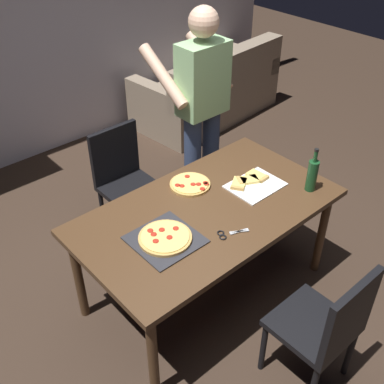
{
  "coord_description": "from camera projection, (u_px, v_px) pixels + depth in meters",
  "views": [
    {
      "loc": [
        -1.64,
        -1.7,
        2.61
      ],
      "look_at": [
        0.0,
        0.15,
        0.8
      ],
      "focal_mm": 44.16,
      "sensor_mm": 36.0,
      "label": 1
    }
  ],
  "objects": [
    {
      "name": "ground_plane",
      "position": [
        206.0,
        289.0,
        3.45
      ],
      "size": [
        12.0,
        12.0,
        0.0
      ],
      "primitive_type": "plane",
      "color": "#38281E"
    },
    {
      "name": "back_wall",
      "position": [
        9.0,
        16.0,
        4.19
      ],
      "size": [
        6.4,
        0.1,
        2.8
      ],
      "primitive_type": "cube",
      "color": "#BCB7C6",
      "rests_on": "ground_plane"
    },
    {
      "name": "dining_table",
      "position": [
        207.0,
        217.0,
        3.04
      ],
      "size": [
        1.7,
        0.95,
        0.75
      ],
      "color": "#4C331E",
      "rests_on": "ground_plane"
    },
    {
      "name": "chair_near_camera",
      "position": [
        327.0,
        325.0,
        2.56
      ],
      "size": [
        0.42,
        0.42,
        0.9
      ],
      "color": "black",
      "rests_on": "ground_plane"
    },
    {
      "name": "chair_far_side",
      "position": [
        124.0,
        176.0,
        3.72
      ],
      "size": [
        0.42,
        0.42,
        0.9
      ],
      "color": "black",
      "rests_on": "ground_plane"
    },
    {
      "name": "couch",
      "position": [
        210.0,
        93.0,
        5.49
      ],
      "size": [
        1.77,
        1.0,
        0.85
      ],
      "color": "gray",
      "rests_on": "ground_plane"
    },
    {
      "name": "person_serving_pizza",
      "position": [
        201.0,
        106.0,
        3.63
      ],
      "size": [
        0.55,
        0.54,
        1.75
      ],
      "color": "#38476B",
      "rests_on": "ground_plane"
    },
    {
      "name": "pepperoni_pizza_on_tray",
      "position": [
        165.0,
        238.0,
        2.75
      ],
      "size": [
        0.38,
        0.38,
        0.04
      ],
      "color": "#2D2D33",
      "rests_on": "dining_table"
    },
    {
      "name": "pizza_slices_on_towel",
      "position": [
        252.0,
        183.0,
        3.21
      ],
      "size": [
        0.36,
        0.29,
        0.03
      ],
      "color": "white",
      "rests_on": "dining_table"
    },
    {
      "name": "wine_bottle",
      "position": [
        312.0,
        175.0,
        3.1
      ],
      "size": [
        0.07,
        0.07,
        0.32
      ],
      "color": "#194723",
      "rests_on": "dining_table"
    },
    {
      "name": "kitchen_scissors",
      "position": [
        228.0,
        234.0,
        2.8
      ],
      "size": [
        0.2,
        0.13,
        0.01
      ],
      "color": "silver",
      "rests_on": "dining_table"
    },
    {
      "name": "second_pizza_plain",
      "position": [
        190.0,
        184.0,
        3.2
      ],
      "size": [
        0.28,
        0.28,
        0.03
      ],
      "color": "tan",
      "rests_on": "dining_table"
    }
  ]
}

